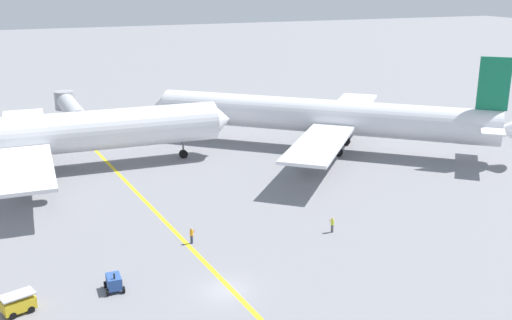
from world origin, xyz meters
TOP-DOWN VIEW (x-y plane):
  - ground_plane at (0.00, 0.00)m, footprint 600.00×600.00m
  - taxiway_stripe at (-0.47, 10.00)m, footprint 13.04×119.40m
  - airliner_at_gate_left at (-13.13, 41.26)m, footprint 55.64×44.13m
  - airliner_being_pushed at (29.82, 37.49)m, footprint 49.31×43.43m
  - pushback_tug at (3.21, 59.89)m, footprint 8.08×7.20m
  - gse_gpu_cart_small at (-9.14, 3.72)m, footprint 1.61×2.11m
  - gse_baggage_cart_trailing at (-17.13, 2.90)m, footprint 3.09×2.36m
  - ground_crew_marshaller_foreground at (15.09, 7.67)m, footprint 0.41×0.42m
  - ground_crew_wing_walker_right at (-0.00, 10.64)m, footprint 0.50×0.36m
  - jet_bridge at (-6.76, 67.11)m, footprint 4.33×20.00m

SIDE VIEW (x-z plane):
  - ground_plane at x=0.00m, z-range 0.00..0.00m
  - taxiway_stripe at x=-0.47m, z-range 0.00..0.01m
  - gse_gpu_cart_small at x=-9.14m, z-range -0.16..1.74m
  - gse_baggage_cart_trailing at x=-17.13m, z-range 0.01..1.72m
  - ground_crew_marshaller_foreground at x=15.09m, z-range 0.04..1.78m
  - ground_crew_wing_walker_right at x=0.00m, z-range 0.04..1.80m
  - pushback_tug at x=3.21m, z-range -0.22..2.69m
  - jet_bridge at x=-6.76m, z-range 1.08..6.79m
  - airliner_being_pushed at x=29.82m, z-range -2.60..13.26m
  - airliner_at_gate_left at x=-13.13m, z-range -3.08..14.06m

